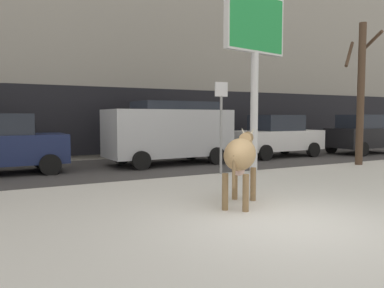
% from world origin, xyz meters
% --- Properties ---
extents(ground_plane, '(120.00, 120.00, 0.00)m').
position_xyz_m(ground_plane, '(0.00, 0.00, 0.00)').
color(ground_plane, silver).
extents(road_strip, '(60.00, 5.60, 0.01)m').
position_xyz_m(road_strip, '(0.00, 8.07, 0.00)').
color(road_strip, '#423F3F').
rests_on(road_strip, ground).
extents(building_facade, '(44.00, 6.10, 13.00)m').
position_xyz_m(building_facade, '(0.00, 13.99, 6.48)').
color(building_facade, gray).
rests_on(building_facade, ground).
extents(cow_tan, '(1.63, 1.63, 1.54)m').
position_xyz_m(cow_tan, '(0.10, 1.47, 0.99)').
color(cow_tan, tan).
rests_on(cow_tan, ground).
extents(billboard, '(2.51, 0.70, 5.56)m').
position_xyz_m(billboard, '(3.01, 4.89, 4.31)').
color(billboard, silver).
rests_on(billboard, ground).
extents(car_navy_hatchback, '(3.56, 2.02, 1.86)m').
position_xyz_m(car_navy_hatchback, '(-3.96, 8.15, 0.93)').
color(car_navy_hatchback, '#19234C').
rests_on(car_navy_hatchback, ground).
extents(car_silver_van, '(4.66, 2.24, 2.32)m').
position_xyz_m(car_silver_van, '(1.54, 8.08, 1.24)').
color(car_silver_van, '#B7BABF').
rests_on(car_silver_van, ground).
extents(car_white_sedan, '(4.26, 2.10, 1.84)m').
position_xyz_m(car_white_sedan, '(6.76, 8.26, 0.91)').
color(car_white_sedan, white).
rests_on(car_white_sedan, ground).
extents(car_black_hatchback, '(3.56, 2.02, 1.86)m').
position_xyz_m(car_black_hatchback, '(11.38, 7.49, 0.93)').
color(car_black_hatchback, black).
rests_on(car_black_hatchback, ground).
extents(pedestrian_near_billboard, '(0.36, 0.24, 1.73)m').
position_xyz_m(pedestrian_near_billboard, '(5.86, 11.26, 0.88)').
color(pedestrian_near_billboard, '#282833').
rests_on(pedestrian_near_billboard, ground).
extents(bare_tree_right_lot, '(1.25, 1.23, 5.15)m').
position_xyz_m(bare_tree_right_lot, '(7.66, 4.70, 2.71)').
color(bare_tree_right_lot, '#4C3828').
rests_on(bare_tree_right_lot, ground).
extents(street_sign, '(0.44, 0.08, 2.82)m').
position_xyz_m(street_sign, '(1.95, 5.15, 1.67)').
color(street_sign, gray).
rests_on(street_sign, ground).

